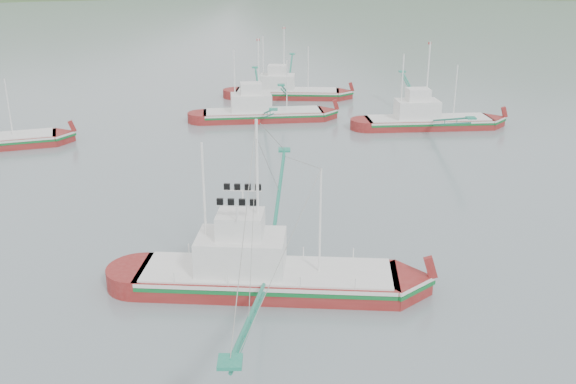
{
  "coord_description": "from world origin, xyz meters",
  "views": [
    {
      "loc": [
        -0.41,
        -34.98,
        18.29
      ],
      "look_at": [
        0.0,
        6.0,
        3.2
      ],
      "focal_mm": 40.0,
      "sensor_mm": 36.0,
      "label": 1
    }
  ],
  "objects_px": {
    "bg_boat_right": "(427,116)",
    "bg_boat_extra": "(286,88)",
    "bg_boat_far": "(261,108)",
    "main_boat": "(263,265)"
  },
  "relations": [
    {
      "from": "main_boat",
      "to": "bg_boat_extra",
      "type": "height_order",
      "value": "main_boat"
    },
    {
      "from": "bg_boat_right",
      "to": "bg_boat_extra",
      "type": "bearing_deg",
      "value": 129.7
    },
    {
      "from": "bg_boat_right",
      "to": "bg_boat_extra",
      "type": "height_order",
      "value": "bg_boat_right"
    },
    {
      "from": "bg_boat_extra",
      "to": "bg_boat_far",
      "type": "bearing_deg",
      "value": -99.26
    },
    {
      "from": "main_boat",
      "to": "bg_boat_far",
      "type": "height_order",
      "value": "main_boat"
    },
    {
      "from": "bg_boat_far",
      "to": "bg_boat_extra",
      "type": "bearing_deg",
      "value": 70.7
    },
    {
      "from": "bg_boat_far",
      "to": "bg_boat_extra",
      "type": "relative_size",
      "value": 1.0
    },
    {
      "from": "main_boat",
      "to": "bg_boat_extra",
      "type": "distance_m",
      "value": 53.89
    },
    {
      "from": "main_boat",
      "to": "bg_boat_right",
      "type": "height_order",
      "value": "main_boat"
    },
    {
      "from": "main_boat",
      "to": "bg_boat_extra",
      "type": "bearing_deg",
      "value": 92.64
    }
  ]
}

